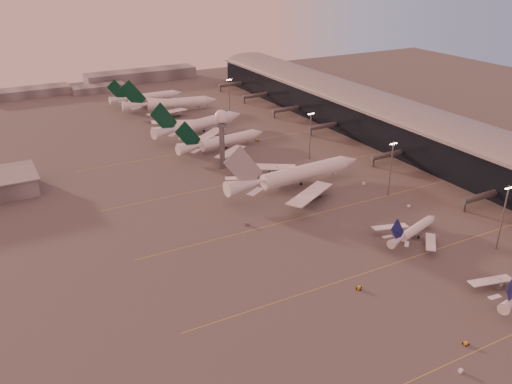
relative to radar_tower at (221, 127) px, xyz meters
name	(u,v)px	position (x,y,z in m)	size (l,w,h in m)	color
ground	(371,293)	(-5.00, -120.00, -20.95)	(700.00, 700.00, 0.00)	#4C4A4A
taxiway_markings	(341,206)	(25.00, -64.00, -20.94)	(180.00, 185.25, 0.02)	gold
terminal	(396,124)	(102.88, -9.91, -10.43)	(57.00, 362.00, 23.04)	black
radar_tower	(221,127)	(0.00, 0.00, 0.00)	(6.40, 6.40, 31.10)	slate
mast_a	(503,215)	(53.00, -120.00, -7.21)	(3.60, 0.56, 25.00)	slate
mast_b	(391,166)	(50.00, -65.00, -7.21)	(3.60, 0.56, 25.00)	slate
mast_c	(310,134)	(45.00, -10.00, -7.21)	(3.60, 0.56, 25.00)	slate
mast_d	(229,96)	(43.00, 80.00, -7.21)	(3.60, 0.56, 25.00)	slate
distant_horizon	(110,81)	(-2.38, 205.14, -17.06)	(165.00, 37.50, 9.00)	#5C5E63
narrowbody_mid	(413,232)	(32.13, -99.39, -18.32)	(32.29, 25.38, 13.00)	white
widebody_white	(296,178)	(19.37, -37.52, -16.51)	(72.81, 58.20, 25.60)	white
greentail_a	(223,144)	(11.51, 24.10, -17.36)	(55.61, 44.60, 20.29)	white
greentail_b	(200,127)	(12.05, 56.64, -16.80)	(63.45, 50.60, 23.52)	white
greentail_c	(171,106)	(13.70, 109.51, -16.83)	(63.91, 51.24, 23.33)	white
greentail_d	(147,99)	(6.31, 137.85, -17.52)	(53.40, 43.12, 19.40)	white
gsv_truck_a	(462,369)	(-7.18, -158.76, -19.87)	(5.38, 2.34, 2.11)	white
gsv_tug_near	(466,344)	(1.95, -151.86, -20.49)	(1.94, 3.15, 0.89)	gold
gsv_tug_mid	(359,288)	(-7.02, -116.58, -20.43)	(3.90, 4.04, 1.01)	gold
gsv_truck_b	(410,205)	(49.88, -78.78, -19.76)	(6.01, 2.80, 2.34)	white
gsv_truck_c	(247,222)	(-17.72, -60.17, -19.72)	(5.66, 5.84, 2.42)	slate
gsv_catering_b	(364,180)	(48.37, -50.56, -18.62)	(6.17, 3.98, 4.67)	white
gsv_tug_far	(247,180)	(2.86, -20.96, -20.39)	(3.25, 4.29, 1.09)	white
gsv_tug_hangar	(257,140)	(35.10, 28.34, -20.46)	(3.86, 3.33, 0.95)	gold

